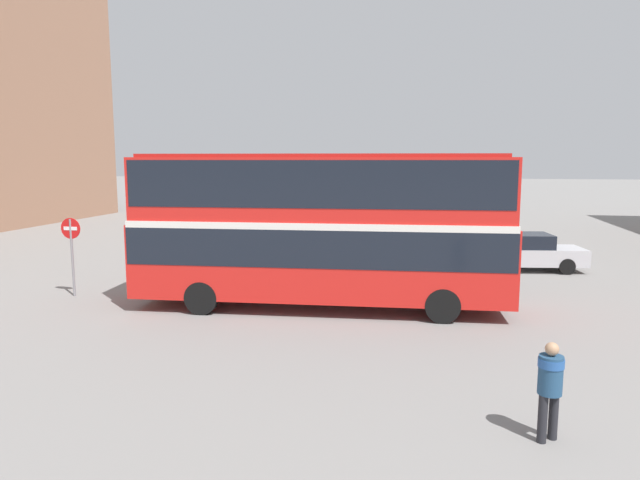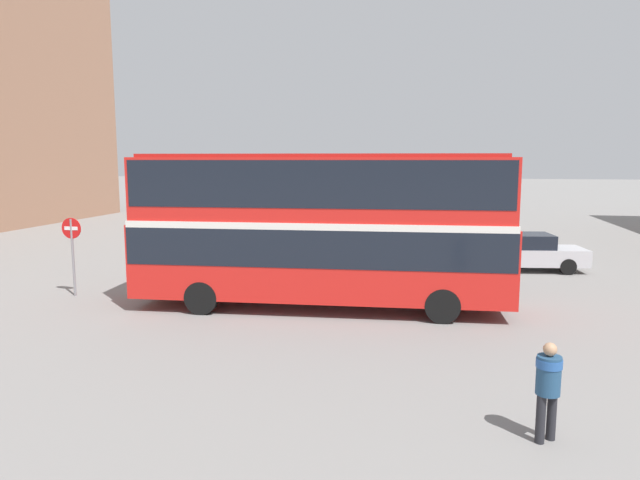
% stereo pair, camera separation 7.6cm
% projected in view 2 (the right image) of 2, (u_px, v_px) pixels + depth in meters
% --- Properties ---
extents(ground_plane, '(240.00, 240.00, 0.00)m').
position_uv_depth(ground_plane, '(316.00, 304.00, 17.82)').
color(ground_plane, gray).
extents(double_decker_bus, '(11.28, 3.27, 4.65)m').
position_uv_depth(double_decker_bus, '(320.00, 221.00, 17.00)').
color(double_decker_bus, red).
rests_on(double_decker_bus, ground_plane).
extents(pedestrian_foreground, '(0.57, 0.57, 1.64)m').
position_uv_depth(pedestrian_foreground, '(548.00, 381.00, 9.04)').
color(pedestrian_foreground, '#232328').
rests_on(pedestrian_foreground, ground_plane).
extents(parked_car_kerb_near, '(4.89, 2.44, 1.50)m').
position_uv_depth(parked_car_kerb_near, '(523.00, 252.00, 23.17)').
color(parked_car_kerb_near, silver).
rests_on(parked_car_kerb_near, ground_plane).
extents(parked_car_kerb_far, '(4.29, 2.36, 1.54)m').
position_uv_depth(parked_car_kerb_far, '(383.00, 240.00, 26.24)').
color(parked_car_kerb_far, navy).
rests_on(parked_car_kerb_far, ground_plane).
extents(no_entry_sign, '(0.69, 0.08, 2.60)m').
position_uv_depth(no_entry_sign, '(72.00, 243.00, 18.68)').
color(no_entry_sign, gray).
rests_on(no_entry_sign, ground_plane).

